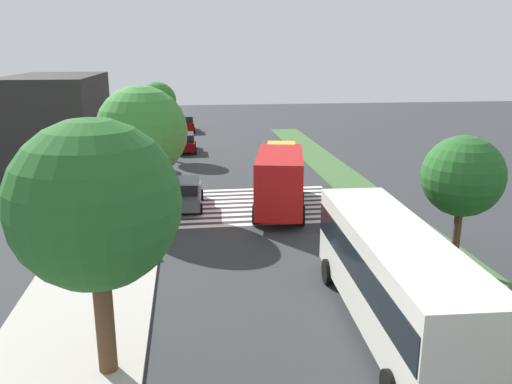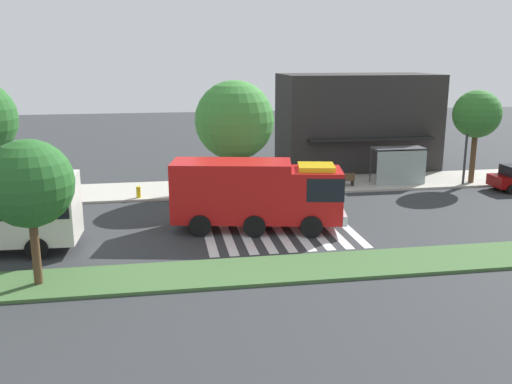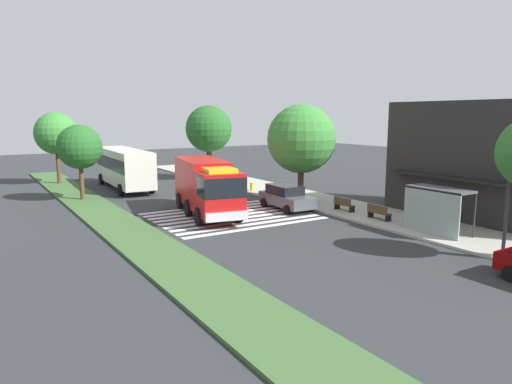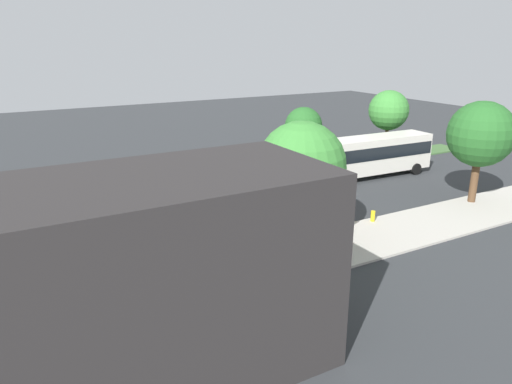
{
  "view_description": "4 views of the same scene",
  "coord_description": "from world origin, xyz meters",
  "views": [
    {
      "loc": [
        -29.41,
        3.98,
        9.07
      ],
      "look_at": [
        -1.3,
        0.32,
        1.32
      ],
      "focal_mm": 36.62,
      "sensor_mm": 36.0,
      "label": 1
    },
    {
      "loc": [
        -5.19,
        -28.42,
        8.78
      ],
      "look_at": [
        -0.09,
        1.54,
        1.3
      ],
      "focal_mm": 39.38,
      "sensor_mm": 36.0,
      "label": 2
    },
    {
      "loc": [
        26.55,
        -14.3,
        6.46
      ],
      "look_at": [
        0.57,
        1.89,
        1.42
      ],
      "focal_mm": 32.82,
      "sensor_mm": 36.0,
      "label": 3
    },
    {
      "loc": [
        14.07,
        27.66,
        11.46
      ],
      "look_at": [
        -0.62,
        1.33,
        1.77
      ],
      "focal_mm": 33.54,
      "sensor_mm": 36.0,
      "label": 4
    }
  ],
  "objects": [
    {
      "name": "median_strip",
      "position": [
        0.0,
        -7.0,
        0.07
      ],
      "size": [
        60.0,
        3.0,
        0.14
      ],
      "primitive_type": "cube",
      "color": "#3D6033",
      "rests_on": "ground_plane"
    },
    {
      "name": "crosswalk",
      "position": [
        0.55,
        0.0,
        0.01
      ],
      "size": [
        7.65,
        9.91,
        0.01
      ],
      "color": "silver",
      "rests_on": "ground_plane"
    },
    {
      "name": "sidewalk_tree_west",
      "position": [
        -0.62,
        6.5,
        4.74
      ],
      "size": [
        4.99,
        4.99,
        7.11
      ],
      "color": "#47301E",
      "rests_on": "sidewalk"
    },
    {
      "name": "street_lamp",
      "position": [
        15.06,
        6.1,
        3.55
      ],
      "size": [
        0.36,
        0.36,
        5.73
      ],
      "color": "#2D2D30",
      "rests_on": "sidewalk"
    },
    {
      "name": "storefront_building",
      "position": [
        9.89,
        13.34,
        3.66
      ],
      "size": [
        11.81,
        6.71,
        7.32
      ],
      "color": "#282626",
      "rests_on": "ground_plane"
    },
    {
      "name": "bus_stop_shelter",
      "position": [
        10.73,
        6.89,
        1.89
      ],
      "size": [
        3.5,
        1.4,
        2.46
      ],
      "color": "#4C4C51",
      "rests_on": "sidewalk"
    },
    {
      "name": "median_tree_west",
      "position": [
        -10.1,
        -7.0,
        4.09
      ],
      "size": [
        3.32,
        3.32,
        5.63
      ],
      "color": "#513823",
      "rests_on": "median_strip"
    },
    {
      "name": "fire_hydrant",
      "position": [
        -6.71,
        6.0,
        0.49
      ],
      "size": [
        0.28,
        0.28,
        0.7
      ],
      "primitive_type": "cylinder",
      "color": "gold",
      "rests_on": "sidewalk"
    },
    {
      "name": "ground_plane",
      "position": [
        0.0,
        0.0,
        0.0
      ],
      "size": [
        120.0,
        120.0,
        0.0
      ],
      "primitive_type": "plane",
      "color": "#2D3033"
    },
    {
      "name": "bench_west_of_shelter",
      "position": [
        3.62,
        6.9,
        0.59
      ],
      "size": [
        1.6,
        0.5,
        0.9
      ],
      "color": "#4C3823",
      "rests_on": "sidewalk"
    },
    {
      "name": "fire_truck",
      "position": [
        -0.32,
        -1.23,
        1.99
      ],
      "size": [
        9.05,
        4.14,
        3.55
      ],
      "rotation": [
        0.0,
        0.0,
        -0.2
      ],
      "color": "#B71414",
      "rests_on": "ground_plane"
    },
    {
      "name": "sidewalk",
      "position": [
        0.0,
        7.95,
        0.07
      ],
      "size": [
        60.0,
        4.89,
        0.14
      ],
      "primitive_type": "cube",
      "color": "#ADA89E",
      "rests_on": "ground_plane"
    },
    {
      "name": "parked_car_west",
      "position": [
        0.62,
        4.31,
        0.87
      ],
      "size": [
        4.68,
        2.25,
        1.69
      ],
      "rotation": [
        0.0,
        0.0,
        -0.05
      ],
      "color": "#474C51",
      "rests_on": "ground_plane"
    },
    {
      "name": "bench_near_shelter",
      "position": [
        6.73,
        6.9,
        0.59
      ],
      "size": [
        1.6,
        0.5,
        0.9
      ],
      "color": "#4C3823",
      "rests_on": "sidewalk"
    },
    {
      "name": "sidewalk_tree_center",
      "position": [
        15.88,
        6.5,
        4.82
      ],
      "size": [
        3.21,
        3.21,
        6.33
      ],
      "color": "#513823",
      "rests_on": "sidewalk"
    }
  ]
}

